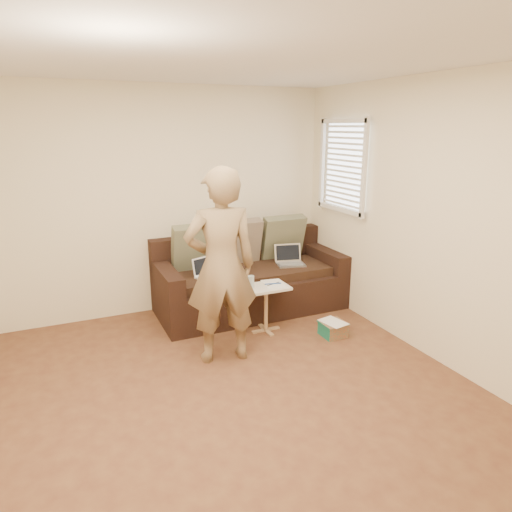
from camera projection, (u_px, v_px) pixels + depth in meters
name	position (u px, v px, depth m)	size (l,w,h in m)	color
floor	(237.00, 404.00, 3.67)	(4.50, 4.50, 0.00)	#542D1F
ceiling	(232.00, 53.00, 2.96)	(4.50, 4.50, 0.00)	white
wall_back	(162.00, 202.00, 5.29)	(4.00, 4.00, 0.00)	beige
wall_right	(442.00, 224.00, 4.11)	(4.50, 4.50, 0.00)	beige
window_blinds	(343.00, 166.00, 5.29)	(0.12, 0.88, 1.08)	white
sofa	(251.00, 276.00, 5.47)	(2.20, 0.95, 0.85)	black
pillow_left	(196.00, 247.00, 5.32)	(0.55, 0.14, 0.55)	#5F664B
pillow_mid	(239.00, 242.00, 5.57)	(0.55, 0.14, 0.55)	#705E50
pillow_right	(283.00, 237.00, 5.80)	(0.55, 0.14, 0.55)	#5F664B
laptop_silver	(291.00, 265.00, 5.57)	(0.33, 0.24, 0.22)	#B7BABC
laptop_white	(210.00, 277.00, 5.11)	(0.30, 0.22, 0.22)	white
person	(221.00, 267.00, 4.17)	(0.67, 0.45, 1.83)	olive
side_table	(266.00, 309.00, 4.93)	(0.47, 0.33, 0.51)	silver
drinking_glass	(251.00, 281.00, 4.82)	(0.07, 0.07, 0.12)	silver
scissors	(273.00, 284.00, 4.90)	(0.18, 0.10, 0.02)	silver
paper_on_table	(274.00, 284.00, 4.92)	(0.21, 0.30, 0.00)	white
striped_box	(333.00, 329.00, 4.85)	(0.25, 0.25, 0.16)	red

